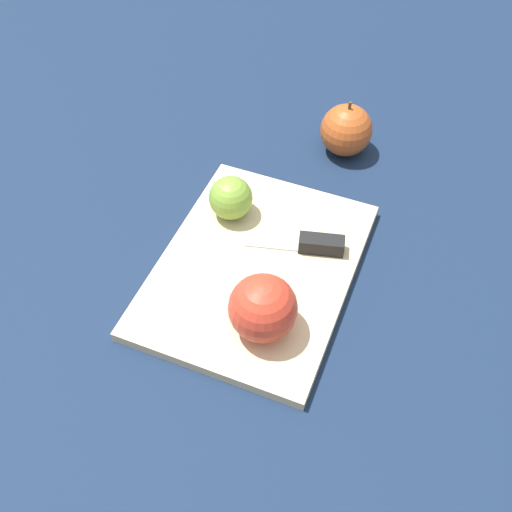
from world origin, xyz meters
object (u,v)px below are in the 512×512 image
at_px(apple_half_left, 263,308).
at_px(apple_whole, 346,130).
at_px(apple_half_right, 231,198).
at_px(knife, 317,244).

xyz_separation_m(apple_half_left, apple_whole, (0.39, -0.05, -0.02)).
xyz_separation_m(apple_half_left, apple_half_right, (0.19, 0.09, -0.01)).
distance_m(apple_half_left, apple_whole, 0.39).
relative_size(apple_half_left, apple_half_right, 1.35).
relative_size(apple_half_right, apple_whole, 0.66).
bearing_deg(knife, apple_whole, -97.35).
distance_m(apple_half_right, apple_whole, 0.25).
distance_m(knife, apple_whole, 0.24).
xyz_separation_m(apple_half_right, knife, (-0.04, -0.14, -0.02)).
bearing_deg(apple_whole, apple_half_right, 145.34).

